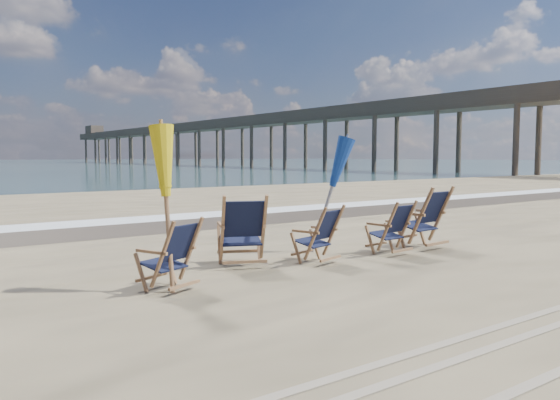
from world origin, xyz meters
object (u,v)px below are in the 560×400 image
(beach_chair_0, at_px, (191,252))
(fishing_pier, at_px, (214,137))
(beach_chair_2, at_px, (334,233))
(umbrella_yellow, at_px, (167,170))
(beach_chair_3, at_px, (406,227))
(umbrella_blue, at_px, (328,165))
(beach_chair_1, at_px, (264,230))
(beach_chair_4, at_px, (441,216))

(beach_chair_0, bearing_deg, fishing_pier, -141.58)
(beach_chair_0, distance_m, beach_chair_2, 2.55)
(umbrella_yellow, distance_m, fishing_pier, 83.63)
(beach_chair_2, bearing_deg, fishing_pier, -133.40)
(umbrella_yellow, bearing_deg, beach_chair_0, 3.51)
(beach_chair_3, bearing_deg, fishing_pier, -122.19)
(umbrella_blue, xyz_separation_m, fishing_pier, (37.23, 72.11, 3.17))
(beach_chair_1, xyz_separation_m, beach_chair_2, (1.12, -0.27, -0.10))
(beach_chair_1, xyz_separation_m, beach_chair_3, (2.56, -0.46, -0.09))
(beach_chair_0, height_order, beach_chair_2, beach_chair_0)
(beach_chair_2, distance_m, umbrella_yellow, 3.05)
(beach_chair_1, height_order, beach_chair_2, beach_chair_1)
(beach_chair_0, relative_size, umbrella_blue, 0.45)
(beach_chair_0, bearing_deg, beach_chair_4, 158.77)
(beach_chair_4, distance_m, umbrella_yellow, 5.38)
(beach_chair_2, bearing_deg, umbrella_yellow, -10.86)
(beach_chair_3, distance_m, umbrella_yellow, 4.42)
(beach_chair_2, distance_m, umbrella_blue, 1.33)
(beach_chair_2, bearing_deg, beach_chair_1, -29.84)
(beach_chair_1, distance_m, beach_chair_4, 3.57)
(beach_chair_2, bearing_deg, beach_chair_4, 161.42)
(beach_chair_0, relative_size, beach_chair_3, 0.99)
(beach_chair_4, relative_size, fishing_pier, 0.01)
(umbrella_yellow, distance_m, umbrella_blue, 3.46)
(umbrella_yellow, height_order, fishing_pier, fishing_pier)
(beach_chair_0, relative_size, beach_chair_4, 0.81)
(fishing_pier, bearing_deg, beach_chair_2, -117.38)
(beach_chair_0, relative_size, fishing_pier, 0.01)
(beach_chair_2, distance_m, beach_chair_4, 2.44)
(umbrella_blue, bearing_deg, beach_chair_3, -42.08)
(fishing_pier, bearing_deg, umbrella_yellow, -119.03)
(fishing_pier, bearing_deg, beach_chair_4, -115.81)
(beach_chair_1, xyz_separation_m, umbrella_blue, (1.59, 0.42, 0.94))
(beach_chair_3, xyz_separation_m, fishing_pier, (36.25, 72.99, 4.20))
(beach_chair_1, relative_size, fishing_pier, 0.01)
(beach_chair_2, xyz_separation_m, fishing_pier, (37.70, 72.81, 4.21))
(beach_chair_3, relative_size, beach_chair_4, 0.82)
(beach_chair_4, bearing_deg, beach_chair_1, -11.33)
(beach_chair_0, bearing_deg, beach_chair_2, 162.64)
(beach_chair_0, height_order, beach_chair_1, beach_chair_1)
(beach_chair_0, distance_m, beach_chair_3, 3.99)
(umbrella_yellow, height_order, umbrella_blue, umbrella_blue)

